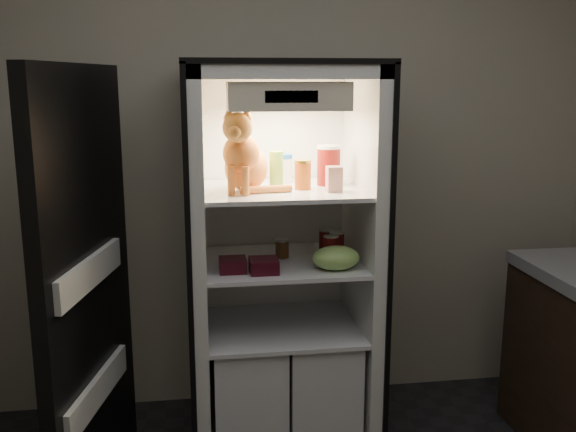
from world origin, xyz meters
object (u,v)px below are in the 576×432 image
Objects in this scene: berry_box_left at (233,265)px; parmesan_shaker at (276,169)px; soda_can_c at (331,250)px; soda_can_a at (326,242)px; tabby_cat at (244,159)px; pepper_jar at (329,165)px; salsa_jar at (303,175)px; berry_box_right at (264,266)px; refrigerator at (280,286)px; grape_bag at (336,258)px; cream_carton at (334,179)px; condiment_jar at (282,248)px; mayo_tub at (282,168)px; soda_can_b at (337,246)px.

parmesan_shaker is at bearing 39.50° from berry_box_left.
soda_can_c is at bearing -28.52° from parmesan_shaker.
parmesan_shaker is at bearing -173.70° from soda_can_a.
pepper_jar is (0.42, 0.11, -0.05)m from tabby_cat.
tabby_cat is 2.91× the size of salsa_jar.
tabby_cat is 0.49m from berry_box_right.
refrigerator is 8.58× the size of grape_bag.
condiment_jar is (-0.21, 0.18, -0.36)m from cream_carton.
pepper_jar is (0.21, -0.11, 0.03)m from mayo_tub.
soda_can_c reaches higher than berry_box_left.
pepper_jar is 1.57× the size of berry_box_left.
cream_carton is (-0.01, -0.18, -0.04)m from pepper_jar.
berry_box_right is at bearing -169.72° from cream_carton.
pepper_jar is 1.51× the size of soda_can_a.
refrigerator reaches higher than soda_can_b.
soda_can_b and soda_can_c have the same top height.
mayo_tub is 0.36m from cream_carton.
grape_bag is (0.24, -0.22, -0.38)m from parmesan_shaker.
pepper_jar is at bearing 1.86° from condiment_jar.
grape_bag is at bearing -61.06° from mayo_tub.
mayo_tub is 0.39m from condiment_jar.
salsa_jar is at bearing -33.53° from parmesan_shaker.
pepper_jar is at bearing -30.11° from soda_can_a.
berry_box_right is at bearing -116.00° from condiment_jar.
refrigerator is 0.64m from pepper_jar.
soda_can_c is at bearing 6.64° from berry_box_left.
cream_carton is 0.60m from berry_box_left.
salsa_jar is at bearing -72.31° from mayo_tub.
refrigerator reaches higher than berry_box_right.
berry_box_left is at bearing -162.07° from salsa_jar.
soda_can_b is (0.03, -0.09, 0.00)m from soda_can_a.
soda_can_b is at bearing 58.49° from soda_can_c.
soda_can_b is 0.27m from condiment_jar.
berry_box_left is (-0.51, -0.12, -0.04)m from soda_can_b.
soda_can_c is 1.48× the size of condiment_jar.
soda_can_c reaches higher than soda_can_a.
condiment_jar is at bearing 163.26° from soda_can_b.
soda_can_c is (-0.00, 0.03, -0.34)m from cream_carton.
soda_can_b is at bearing 68.44° from cream_carton.
refrigerator is at bearing 144.15° from soda_can_c.
salsa_jar is at bearing 20.03° from tabby_cat.
berry_box_right is (0.07, -0.13, -0.47)m from tabby_cat.
salsa_jar is (0.07, -0.21, -0.00)m from mayo_tub.
berry_box_right is at bearing -14.59° from berry_box_left.
mayo_tub is at bearing 49.93° from berry_box_left.
salsa_jar reaches higher than berry_box_right.
mayo_tub is 1.04× the size of soda_can_c.
grape_bag is (0.00, -0.06, -0.35)m from cream_carton.
grape_bag is (0.00, -0.09, -0.01)m from soda_can_c.
berry_box_left is at bearing -139.19° from refrigerator.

